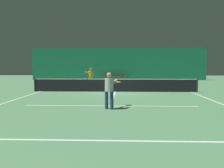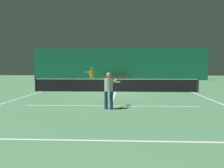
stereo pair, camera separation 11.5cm
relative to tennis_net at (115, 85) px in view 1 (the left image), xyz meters
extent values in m
plane|color=#4C7F56|center=(0.00, 0.00, -0.51)|extent=(60.00, 60.00, 0.00)
cube|color=#196B4C|center=(0.00, 14.92, 1.58)|extent=(23.00, 0.12, 4.19)
cube|color=white|center=(0.00, 11.90, -0.51)|extent=(11.00, 0.10, 0.00)
cube|color=white|center=(0.00, -11.90, -0.51)|extent=(11.00, 0.10, 0.00)
cube|color=white|center=(0.00, 6.40, -0.51)|extent=(8.25, 0.10, 0.00)
cube|color=white|center=(0.00, -6.40, -0.51)|extent=(8.25, 0.10, 0.00)
cube|color=white|center=(-5.50, 0.00, -0.51)|extent=(0.10, 23.80, 0.00)
cube|color=white|center=(5.50, 0.00, -0.51)|extent=(0.10, 23.80, 0.00)
cube|color=white|center=(0.00, 0.00, -0.51)|extent=(0.10, 12.80, 0.00)
cube|color=black|center=(0.00, 0.00, -0.04)|extent=(11.90, 0.02, 0.95)
cube|color=white|center=(0.00, 0.00, 0.41)|extent=(11.90, 0.02, 0.05)
cylinder|color=#333338|center=(-5.95, 0.00, 0.02)|extent=(0.10, 0.10, 1.07)
cylinder|color=#333338|center=(5.95, 0.00, 0.02)|extent=(0.10, 0.10, 1.07)
cylinder|color=navy|center=(-0.15, -7.24, -0.12)|extent=(0.20, 0.20, 0.79)
cylinder|color=navy|center=(0.08, -7.33, -0.12)|extent=(0.20, 0.20, 0.79)
cylinder|color=#B7B7BC|center=(-0.04, -7.29, 0.57)|extent=(0.48, 0.48, 0.57)
sphere|color=tan|center=(-0.04, -7.29, 0.99)|extent=(0.22, 0.22, 0.22)
cylinder|color=#B7B7BC|center=(-0.08, -6.99, 0.70)|extent=(0.28, 0.54, 0.23)
cylinder|color=#B7B7BC|center=(0.19, -7.10, 0.70)|extent=(0.28, 0.54, 0.23)
cylinder|color=black|center=(0.20, -6.66, 0.63)|extent=(0.14, 0.30, 0.03)
torus|color=gold|center=(0.31, -6.38, 0.63)|extent=(0.43, 0.43, 0.03)
cylinder|color=silver|center=(0.31, -6.38, 0.63)|extent=(0.36, 0.36, 0.00)
cylinder|color=beige|center=(-2.16, 4.02, -0.09)|extent=(0.22, 0.22, 0.84)
cylinder|color=beige|center=(-2.39, 4.16, -0.09)|extent=(0.22, 0.22, 0.84)
cylinder|color=gold|center=(-2.28, 4.09, 0.63)|extent=(0.54, 0.54, 0.60)
sphere|color=#936B4C|center=(-2.28, 4.09, 1.08)|extent=(0.23, 0.23, 0.23)
cylinder|color=gold|center=(-2.28, 3.78, 0.76)|extent=(0.38, 0.54, 0.24)
cylinder|color=gold|center=(-2.55, 3.94, 0.76)|extent=(0.38, 0.54, 0.24)
cylinder|color=black|center=(-2.64, 3.49, 0.69)|extent=(0.18, 0.28, 0.03)
torus|color=#1951B2|center=(-2.80, 3.23, 0.69)|extent=(0.45, 0.45, 0.03)
cylinder|color=silver|center=(-2.80, 3.23, 0.69)|extent=(0.38, 0.38, 0.00)
cylinder|color=brown|center=(-2.04, 14.56, -0.32)|extent=(0.03, 0.03, 0.39)
cylinder|color=brown|center=(-2.04, 14.18, -0.32)|extent=(0.03, 0.03, 0.39)
cylinder|color=brown|center=(-1.66, 14.56, -0.32)|extent=(0.03, 0.03, 0.39)
cylinder|color=brown|center=(-1.66, 14.18, -0.32)|extent=(0.03, 0.03, 0.39)
cube|color=#A51E1E|center=(-1.85, 14.37, -0.10)|extent=(0.44, 0.44, 0.05)
cube|color=#A51E1E|center=(-1.65, 14.37, 0.13)|extent=(0.04, 0.44, 0.40)
cylinder|color=brown|center=(-1.39, 14.56, -0.32)|extent=(0.03, 0.03, 0.39)
cylinder|color=brown|center=(-1.39, 14.18, -0.32)|extent=(0.03, 0.03, 0.39)
cylinder|color=brown|center=(-1.01, 14.56, -0.32)|extent=(0.03, 0.03, 0.39)
cylinder|color=brown|center=(-1.01, 14.18, -0.32)|extent=(0.03, 0.03, 0.39)
cube|color=#A51E1E|center=(-1.20, 14.37, -0.10)|extent=(0.44, 0.44, 0.05)
cube|color=#A51E1E|center=(-1.00, 14.37, 0.13)|extent=(0.04, 0.44, 0.40)
cylinder|color=brown|center=(-0.74, 14.56, -0.32)|extent=(0.03, 0.03, 0.39)
cylinder|color=brown|center=(-0.74, 14.18, -0.32)|extent=(0.03, 0.03, 0.39)
cylinder|color=brown|center=(-0.36, 14.56, -0.32)|extent=(0.03, 0.03, 0.39)
cylinder|color=brown|center=(-0.36, 14.18, -0.32)|extent=(0.03, 0.03, 0.39)
cube|color=#A51E1E|center=(-0.55, 14.37, -0.10)|extent=(0.44, 0.44, 0.05)
cube|color=#A51E1E|center=(-0.35, 14.37, 0.13)|extent=(0.04, 0.44, 0.40)
cylinder|color=brown|center=(-0.09, 14.56, -0.32)|extent=(0.03, 0.03, 0.39)
cylinder|color=brown|center=(-0.09, 14.18, -0.32)|extent=(0.03, 0.03, 0.39)
cylinder|color=brown|center=(0.29, 14.56, -0.32)|extent=(0.03, 0.03, 0.39)
cylinder|color=brown|center=(0.29, 14.18, -0.32)|extent=(0.03, 0.03, 0.39)
cube|color=#A51E1E|center=(0.10, 14.37, -0.10)|extent=(0.44, 0.44, 0.05)
cube|color=#A51E1E|center=(0.30, 14.37, 0.13)|extent=(0.04, 0.44, 0.40)
cylinder|color=brown|center=(0.56, 14.56, -0.32)|extent=(0.03, 0.03, 0.39)
cylinder|color=brown|center=(0.56, 14.18, -0.32)|extent=(0.03, 0.03, 0.39)
cylinder|color=brown|center=(0.94, 14.56, -0.32)|extent=(0.03, 0.03, 0.39)
cylinder|color=brown|center=(0.94, 14.18, -0.32)|extent=(0.03, 0.03, 0.39)
cube|color=#A51E1E|center=(0.75, 14.37, -0.10)|extent=(0.44, 0.44, 0.05)
cube|color=#A51E1E|center=(0.95, 14.37, 0.13)|extent=(0.04, 0.44, 0.40)
sphere|color=#D1DB33|center=(-1.67, -1.16, -0.48)|extent=(0.07, 0.07, 0.07)
camera|label=1|loc=(0.54, -18.14, 1.41)|focal=40.00mm
camera|label=2|loc=(0.65, -18.13, 1.41)|focal=40.00mm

